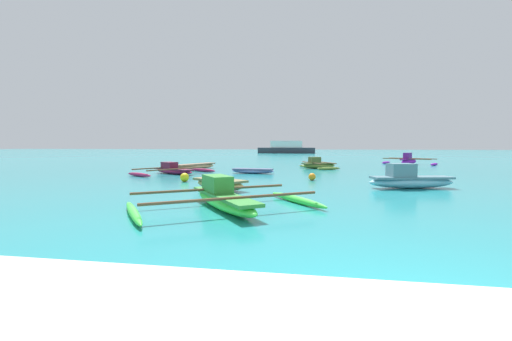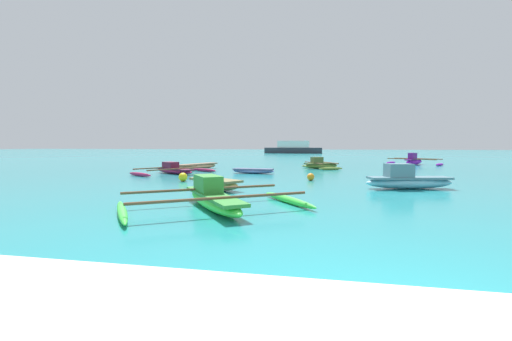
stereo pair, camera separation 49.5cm
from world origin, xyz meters
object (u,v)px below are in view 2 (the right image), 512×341
object	(u,v)px
moored_boat_2	(407,180)
mooring_buoy_1	(183,177)
moored_boat_0	(414,161)
moored_boat_4	(320,165)
distant_ferry	(293,148)
moored_boat_5	(253,171)
moored_boat_6	(215,184)
moored_boat_1	(198,166)
mooring_buoy_0	(311,177)
moored_boat_3	(212,198)
moored_boat_7	(174,170)

from	to	relation	value
moored_boat_2	mooring_buoy_1	distance (m)	9.18
moored_boat_0	moored_boat_4	xyz separation A→B (m)	(-7.43, -6.00, -0.06)
moored_boat_0	moored_boat_4	size ratio (longest dim) A/B	1.20
moored_boat_0	distant_ferry	distance (m)	38.79
moored_boat_5	moored_boat_6	world-z (taller)	moored_boat_6
moored_boat_1	distant_ferry	bearing A→B (deg)	17.76
moored_boat_1	mooring_buoy_0	size ratio (longest dim) A/B	11.03
moored_boat_4	moored_boat_5	bearing A→B (deg)	-152.51
moored_boat_1	moored_boat_3	xyz separation A→B (m)	(5.39, -13.01, 0.04)
moored_boat_7	moored_boat_6	bearing A→B (deg)	-22.51
moored_boat_5	mooring_buoy_0	xyz separation A→B (m)	(3.36, -3.26, 0.01)
moored_boat_4	moored_boat_6	size ratio (longest dim) A/B	1.46
moored_boat_2	distant_ferry	world-z (taller)	distant_ferry
moored_boat_6	moored_boat_7	size ratio (longest dim) A/B	0.50
moored_boat_2	mooring_buoy_0	world-z (taller)	moored_boat_2
moored_boat_2	moored_boat_3	size ratio (longest dim) A/B	0.62
distant_ferry	moored_boat_1	bearing A→B (deg)	-92.88
distant_ferry	moored_boat_6	bearing A→B (deg)	-87.86
moored_boat_5	moored_boat_3	bearing A→B (deg)	-78.04
moored_boat_2	moored_boat_7	xyz separation A→B (m)	(-11.31, 4.49, -0.11)
moored_boat_3	moored_boat_7	world-z (taller)	moored_boat_3
moored_boat_1	moored_boat_3	bearing A→B (deg)	-136.85
moored_boat_0	mooring_buoy_1	world-z (taller)	moored_boat_0
moored_boat_3	mooring_buoy_1	world-z (taller)	moored_boat_3
moored_boat_2	moored_boat_5	distance (m)	8.90
moored_boat_3	moored_boat_5	bearing A→B (deg)	151.32
moored_boat_4	mooring_buoy_1	xyz separation A→B (m)	(-5.87, -9.67, -0.07)
moored_boat_4	moored_boat_3	bearing A→B (deg)	-124.51
moored_boat_1	mooring_buoy_0	bearing A→B (deg)	-105.62
moored_boat_4	moored_boat_2	bearing A→B (deg)	-97.82
moored_boat_5	mooring_buoy_0	world-z (taller)	mooring_buoy_0
moored_boat_4	distant_ferry	xyz separation A→B (m)	(-5.64, 42.52, 0.72)
moored_boat_2	moored_boat_3	bearing A→B (deg)	-151.18
moored_boat_3	moored_boat_6	bearing A→B (deg)	162.13
distant_ferry	mooring_buoy_0	bearing A→B (deg)	-84.01
moored_boat_1	distant_ferry	xyz separation A→B (m)	(2.27, 45.08, 0.76)
moored_boat_5	moored_boat_7	bearing A→B (deg)	-160.82
moored_boat_0	mooring_buoy_1	bearing A→B (deg)	174.84
moored_boat_6	mooring_buoy_0	xyz separation A→B (m)	(3.27, 3.91, -0.05)
moored_boat_0	moored_boat_1	xyz separation A→B (m)	(-15.34, -8.57, -0.10)
moored_boat_1	mooring_buoy_0	world-z (taller)	moored_boat_1
moored_boat_6	distant_ferry	size ratio (longest dim) A/B	0.22
moored_boat_4	mooring_buoy_1	size ratio (longest dim) A/B	9.08
moored_boat_0	moored_boat_3	bearing A→B (deg)	-169.60
moored_boat_4	moored_boat_6	xyz separation A→B (m)	(-3.61, -12.03, -0.04)
moored_boat_6	mooring_buoy_1	distance (m)	3.27
distant_ferry	moored_boat_3	bearing A→B (deg)	-86.92
moored_boat_2	moored_boat_4	xyz separation A→B (m)	(-3.28, 10.39, -0.06)
moored_boat_4	moored_boat_7	distance (m)	9.97
moored_boat_1	moored_boat_6	xyz separation A→B (m)	(4.30, -9.46, -0.00)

